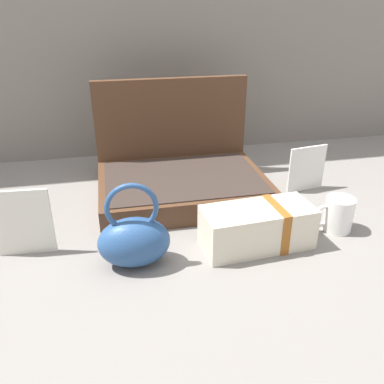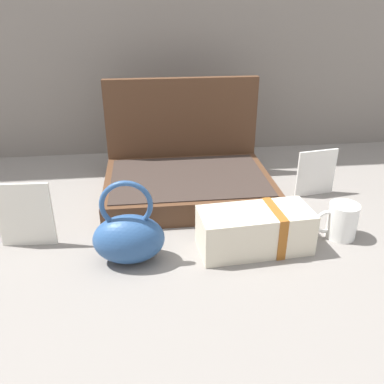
# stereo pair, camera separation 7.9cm
# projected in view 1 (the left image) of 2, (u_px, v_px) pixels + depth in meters

# --- Properties ---
(ground_plane) EXTENTS (6.00, 6.00, 0.00)m
(ground_plane) POSITION_uv_depth(u_px,v_px,m) (187.00, 225.00, 1.03)
(ground_plane) COLOR slate
(open_suitcase) EXTENTS (0.47, 0.36, 0.31)m
(open_suitcase) POSITION_uv_depth(u_px,v_px,m) (180.00, 171.00, 1.18)
(open_suitcase) COLOR #4C301E
(open_suitcase) RESTS_ON ground_plane
(teal_pouch_handbag) EXTENTS (0.16, 0.10, 0.19)m
(teal_pouch_handbag) POSITION_uv_depth(u_px,v_px,m) (134.00, 240.00, 0.85)
(teal_pouch_handbag) COLOR #284C7F
(teal_pouch_handbag) RESTS_ON ground_plane
(cream_toiletry_bag) EXTENTS (0.26, 0.13, 0.10)m
(cream_toiletry_bag) POSITION_uv_depth(u_px,v_px,m) (258.00, 227.00, 0.92)
(cream_toiletry_bag) COLOR beige
(cream_toiletry_bag) RESTS_ON ground_plane
(coffee_mug) EXTENTS (0.11, 0.07, 0.09)m
(coffee_mug) POSITION_uv_depth(u_px,v_px,m) (338.00, 214.00, 0.99)
(coffee_mug) COLOR white
(coffee_mug) RESTS_ON ground_plane
(info_card_left) EXTENTS (0.13, 0.01, 0.16)m
(info_card_left) POSITION_uv_depth(u_px,v_px,m) (23.00, 223.00, 0.88)
(info_card_left) COLOR silver
(info_card_left) RESTS_ON ground_plane
(poster_card_right) EXTENTS (0.12, 0.03, 0.14)m
(poster_card_right) POSITION_uv_depth(u_px,v_px,m) (307.00, 169.00, 1.18)
(poster_card_right) COLOR white
(poster_card_right) RESTS_ON ground_plane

